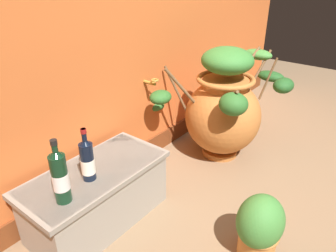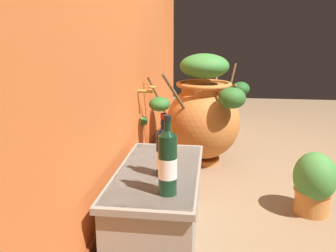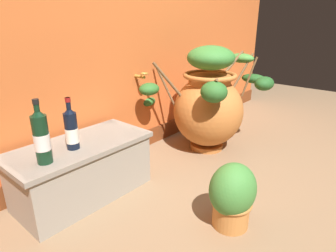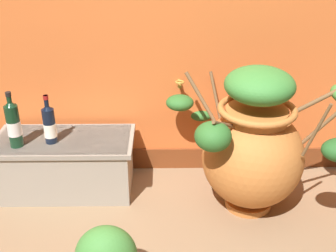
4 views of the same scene
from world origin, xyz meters
name	(u,v)px [view 2 (image 2 of 4)]	position (x,y,z in m)	size (l,w,h in m)	color
ground_plane	(299,189)	(0.00, 0.00, 0.00)	(7.00, 7.00, 0.00)	#896B4C
terracotta_urn	(204,113)	(0.46, 0.66, 0.41)	(1.09, 0.92, 0.87)	#C17033
stone_ledge	(159,201)	(-0.66, 0.85, 0.19)	(0.85, 0.41, 0.36)	#9E9384
wine_bottle_left	(164,151)	(-0.73, 0.82, 0.48)	(0.07, 0.07, 0.30)	black
wine_bottle_middle	(168,161)	(-0.92, 0.77, 0.50)	(0.08, 0.08, 0.34)	black
potted_shrub	(314,183)	(-0.32, 0.01, 0.19)	(0.28, 0.24, 0.37)	#CC7F3D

